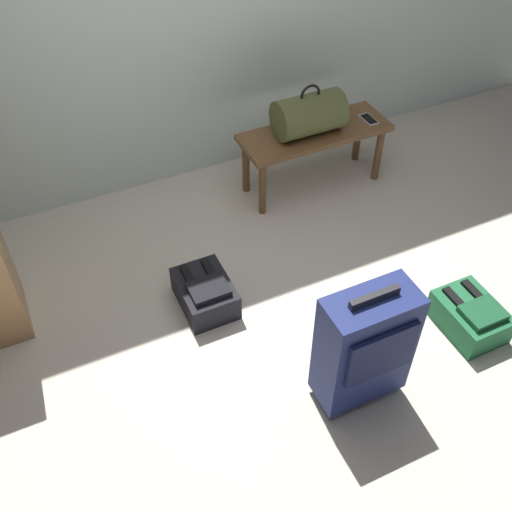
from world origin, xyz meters
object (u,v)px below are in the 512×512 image
duffel_bag_olive (309,114)px  cell_phone (369,119)px  backpack_green (470,316)px  bench (314,139)px  suitcase_upright_navy (365,346)px  backpack_dark (205,293)px

duffel_bag_olive → cell_phone: duffel_bag_olive is taller
backpack_green → bench: bearing=96.0°
suitcase_upright_navy → backpack_dark: suitcase_upright_navy is taller
backpack_dark → duffel_bag_olive: bearing=35.4°
duffel_bag_olive → cell_phone: (0.44, -0.04, -0.13)m
suitcase_upright_navy → backpack_green: size_ratio=1.90×
backpack_green → backpack_dark: same height
backpack_dark → suitcase_upright_navy: bearing=-61.4°
bench → backpack_green: bearing=-84.0°
bench → backpack_green: 1.52m
duffel_bag_olive → backpack_dark: duffel_bag_olive is taller
suitcase_upright_navy → backpack_dark: (-0.46, 0.85, -0.28)m
duffel_bag_olive → backpack_dark: (-1.02, -0.72, -0.47)m
bench → cell_phone: bearing=-6.1°
cell_phone → suitcase_upright_navy: suitcase_upright_navy is taller
bench → backpack_green: bench is taller
duffel_bag_olive → cell_phone: size_ratio=3.06×
backpack_green → backpack_dark: (-1.23, 0.76, 0.00)m
bench → backpack_dark: bearing=-146.1°
suitcase_upright_navy → backpack_green: 0.82m
suitcase_upright_navy → backpack_dark: 1.01m
cell_phone → backpack_green: bearing=-99.0°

